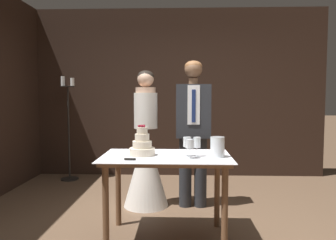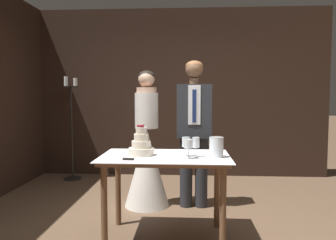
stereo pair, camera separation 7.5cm
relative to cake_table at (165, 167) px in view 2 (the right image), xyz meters
The scene contains 12 objects.
ground_plane 0.68m from the cake_table, 49.48° to the left, with size 40.00×40.00×0.00m, color brown.
wall_back 2.61m from the cake_table, 88.60° to the left, with size 4.88×0.12×2.77m, color black.
cake_table is the anchor object (origin of this frame).
tiered_cake 0.30m from the cake_table, behind, with size 0.24×0.24×0.29m.
cake_knife 0.35m from the cake_table, 133.24° to the right, with size 0.42×0.04×0.02m.
wine_glass_near 0.36m from the cake_table, ahead, with size 0.07×0.07×0.18m.
wine_glass_middle 0.30m from the cake_table, ahead, with size 0.07×0.07×0.18m.
wine_glass_far 0.34m from the cake_table, 31.36° to the right, with size 0.08×0.08×0.17m.
hurricane_candle 0.51m from the cake_table, ahead, with size 0.13×0.13×0.18m.
bride 0.94m from the cake_table, 107.54° to the left, with size 0.54×0.54×1.64m.
groom 0.99m from the cake_table, 72.45° to the left, with size 0.41×0.25×1.75m.
candle_stand 2.66m from the cake_table, 128.01° to the left, with size 0.28×0.28×1.64m.
Camera 2 is at (0.14, -3.06, 1.33)m, focal length 35.00 mm.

